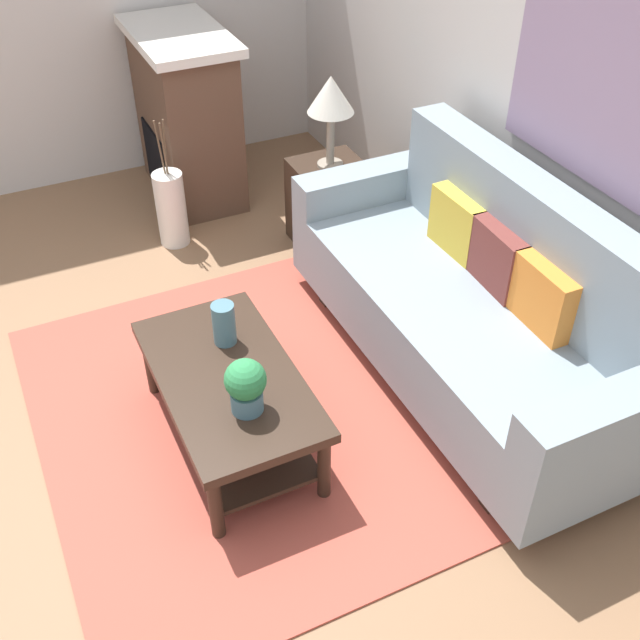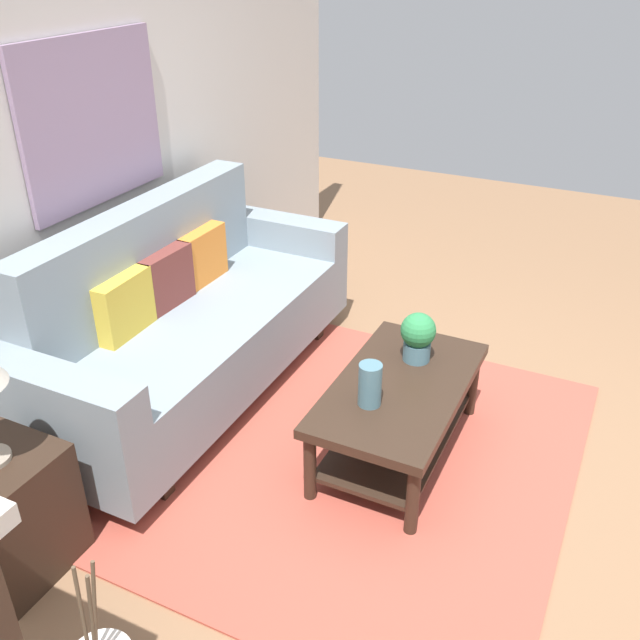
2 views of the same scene
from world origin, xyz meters
TOP-DOWN VIEW (x-y plane):
  - ground_plane at (0.00, 0.00)m, footprint 9.70×9.70m
  - wall_back at (0.00, 2.14)m, footprint 5.70×0.10m
  - area_rug at (0.00, 0.50)m, footprint 2.36×2.10m
  - couch at (0.17, 1.61)m, footprint 2.25×0.84m
  - throw_pillow_mustard at (-0.19, 1.73)m, footprint 0.36×0.13m
  - throw_pillow_maroon at (0.17, 1.73)m, footprint 0.37×0.14m
  - throw_pillow_orange at (0.52, 1.73)m, footprint 0.36×0.13m
  - coffee_table at (0.12, 0.33)m, footprint 1.10×0.60m
  - tabletop_vase at (-0.10, 0.40)m, footprint 0.11×0.11m
  - potted_plant_tabletop at (0.36, 0.33)m, footprint 0.18×0.18m
  - side_table at (-1.26, 1.52)m, footprint 0.44×0.44m
  - floor_vase_branch_a at (-1.68, 0.60)m, footprint 0.05×0.03m
  - floor_vase_branch_b at (-1.71, 0.61)m, footprint 0.04×0.02m
  - floor_vase_branch_c at (-1.71, 0.58)m, footprint 0.02×0.04m
  - framed_painting at (0.17, 2.07)m, footprint 0.98×0.03m

SIDE VIEW (x-z plane):
  - ground_plane at x=0.00m, z-range 0.00..0.00m
  - area_rug at x=0.00m, z-range 0.00..0.01m
  - side_table at x=-1.26m, z-range 0.00..0.56m
  - coffee_table at x=0.12m, z-range 0.10..0.53m
  - couch at x=0.17m, z-range -0.11..0.97m
  - tabletop_vase at x=-0.10m, z-range 0.43..0.64m
  - potted_plant_tabletop at x=0.36m, z-range 0.44..0.70m
  - throw_pillow_mustard at x=-0.19m, z-range 0.52..0.84m
  - throw_pillow_maroon at x=0.17m, z-range 0.52..0.84m
  - throw_pillow_orange at x=0.52m, z-range 0.52..0.84m
  - floor_vase_branch_a at x=-1.68m, z-range 0.50..0.86m
  - floor_vase_branch_b at x=-1.71m, z-range 0.50..0.86m
  - floor_vase_branch_c at x=-1.71m, z-range 0.50..0.86m
  - wall_back at x=0.00m, z-range 0.00..2.70m
  - framed_painting at x=0.17m, z-range 1.08..1.93m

